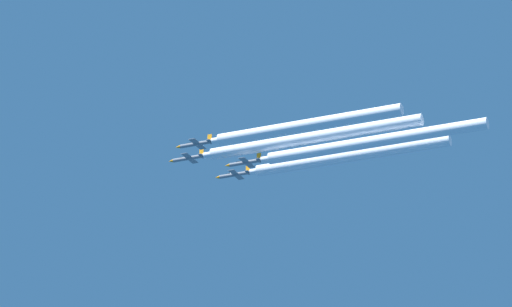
# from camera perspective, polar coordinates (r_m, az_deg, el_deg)

# --- Properties ---
(jet_lead) EXTENTS (8.63, 12.57, 3.02)m
(jet_lead) POSITION_cam_1_polar(r_m,az_deg,el_deg) (506.93, -2.44, -0.17)
(jet_lead) COLOR slate
(jet_left_wingman) EXTENTS (8.63, 12.57, 3.02)m
(jet_left_wingman) POSITION_cam_1_polar(r_m,az_deg,el_deg) (490.44, -2.17, 0.33)
(jet_left_wingman) COLOR slate
(jet_right_wingman) EXTENTS (8.63, 12.57, 3.02)m
(jet_right_wingman) POSITION_cam_1_polar(r_m,az_deg,el_deg) (514.15, -0.79, -0.75)
(jet_right_wingman) COLOR slate
(jet_slot) EXTENTS (8.63, 12.57, 3.02)m
(jet_slot) POSITION_cam_1_polar(r_m,az_deg,el_deg) (498.16, -0.42, -0.33)
(jet_slot) COLOR slate
(smoke_trail_lead) EXTENTS (3.59, 71.10, 3.59)m
(smoke_trail_lead) POSITION_cam_1_polar(r_m,az_deg,el_deg) (491.94, 1.92, 0.55)
(smoke_trail_lead) COLOR white
(smoke_trail_left_wingman) EXTENTS (3.59, 60.05, 3.59)m
(smoke_trail_left_wingman) POSITION_cam_1_polar(r_m,az_deg,el_deg) (477.52, 1.73, 0.99)
(smoke_trail_left_wingman) COLOR white
(smoke_trail_right_wingman) EXTENTS (3.59, 65.66, 3.59)m
(smoke_trail_right_wingman) POSITION_cam_1_polar(r_m,az_deg,el_deg) (501.01, 3.25, -0.11)
(smoke_trail_right_wingman) COLOR white
(smoke_trail_slot) EXTENTS (3.59, 71.38, 3.59)m
(smoke_trail_slot) POSITION_cam_1_polar(r_m,az_deg,el_deg) (484.50, 4.08, 0.40)
(smoke_trail_slot) COLOR white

